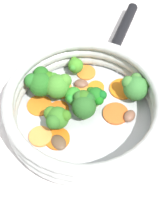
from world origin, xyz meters
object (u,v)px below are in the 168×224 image
Objects in this scene: broccoli_floret_3 at (73,97)px; mushroom_piece_2 at (129,116)px; carrot_slice_2 at (115,112)px; carrot_slice_1 at (59,109)px; carrot_slice_5 at (60,89)px; broccoli_floret_6 at (83,104)px; carrot_slice_6 at (83,95)px; skillet at (84,118)px; broccoli_floret_0 at (136,87)px; carrot_slice_7 at (122,89)px; broccoli_floret_5 at (58,85)px; carrot_slice_8 at (96,88)px; broccoli_floret_7 at (75,66)px; carrot_slice_0 at (57,139)px; carrot_slice_9 at (86,73)px; mushroom_piece_1 at (59,142)px; carrot_slice_4 at (39,105)px; broccoli_floret_2 at (41,82)px; carrot_slice_3 at (40,136)px; broccoli_floret_4 at (57,118)px; mushroom_piece_0 at (80,84)px; broccoli_floret_1 at (96,96)px.

mushroom_piece_2 is (0.04, 0.10, -0.02)m from broccoli_floret_3.
carrot_slice_1 is at bearing -98.25° from carrot_slice_2.
broccoli_floret_6 is at bearing 32.52° from carrot_slice_5.
skillet is at bearing -2.70° from carrot_slice_6.
skillet is 4.82× the size of broccoli_floret_0.
carrot_slice_7 reaches higher than skillet.
carrot_slice_1 is 0.04m from broccoli_floret_3.
carrot_slice_1 is 0.13m from carrot_slice_7.
broccoli_floret_5 reaches higher than carrot_slice_1.
mushroom_piece_2 is (0.07, 0.05, 0.00)m from carrot_slice_8.
broccoli_floret_3 is (0.03, -0.09, 0.02)m from carrot_slice_7.
broccoli_floret_3 is at bearing -147.90° from broccoli_floret_6.
broccoli_floret_7 is at bearing -175.98° from broccoli_floret_6.
carrot_slice_0 is at bearing -49.37° from skillet.
mushroom_piece_2 reaches higher than carrot_slice_6.
mushroom_piece_1 is (0.15, -0.06, 0.00)m from carrot_slice_9.
carrot_slice_6 is (-0.02, 0.08, 0.00)m from carrot_slice_4.
carrot_slice_6 is at bearing 80.79° from broccoli_floret_2.
carrot_slice_3 is 0.85× the size of broccoli_floret_4.
carrot_slice_2 is at bearing 42.18° from mushroom_piece_0.
broccoli_floret_0 is (-0.04, 0.10, 0.04)m from skillet.
carrot_slice_0 is 0.14m from mushroom_piece_2.
carrot_slice_9 is at bearing -171.22° from broccoli_floret_1.
broccoli_floret_7 is at bearing 153.13° from carrot_slice_3.
broccoli_floret_0 reaches higher than carrot_slice_3.
carrot_slice_6 is 1.20× the size of carrot_slice_9.
carrot_slice_2 is 0.06m from carrot_slice_7.
carrot_slice_0 is (0.04, -0.05, 0.01)m from skillet.
broccoli_floret_0 is at bearing 98.03° from broccoli_floret_1.
carrot_slice_4 is 0.17m from mushroom_piece_2.
carrot_slice_5 is at bearing -147.48° from broccoli_floret_6.
broccoli_floret_4 is at bearing 124.67° from carrot_slice_3.
carrot_slice_9 is 0.03m from broccoli_floret_7.
carrot_slice_1 is 0.04m from broccoli_floret_5.
broccoli_floret_7 is (-0.04, -0.04, 0.02)m from carrot_slice_8.
carrot_slice_8 is at bearing 106.10° from carrot_slice_4.
skillet is 0.11m from broccoli_floret_7.
carrot_slice_7 is 0.88× the size of broccoli_floret_0.
carrot_slice_9 is at bearing 171.93° from broccoli_floret_6.
broccoli_floret_4 is 0.13m from mushroom_piece_2.
carrot_slice_3 is at bearing -116.29° from mushroom_piece_1.
carrot_slice_8 is 0.07m from broccoli_floret_6.
carrot_slice_6 is 0.04m from broccoli_floret_1.
broccoli_floret_4 reaches higher than carrot_slice_5.
carrot_slice_0 is 0.01m from mushroom_piece_1.
skillet is at bearing -43.67° from broccoli_floret_1.
broccoli_floret_6 reaches higher than carrot_slice_6.
carrot_slice_3 reaches higher than carrot_slice_4.
carrot_slice_8 reaches higher than carrot_slice_4.
carrot_slice_2 is at bearing 65.88° from broccoli_floret_5.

